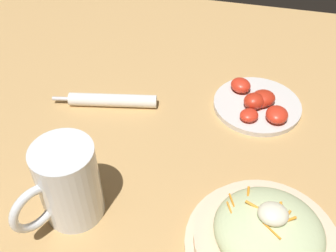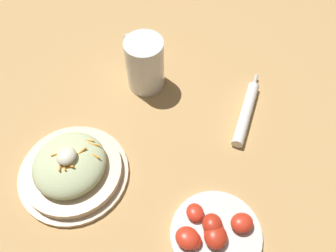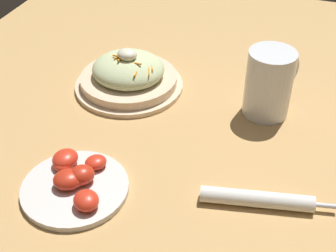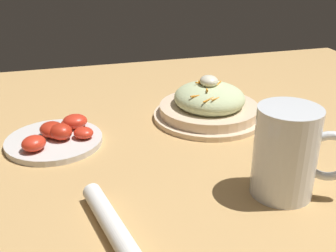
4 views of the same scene
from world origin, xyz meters
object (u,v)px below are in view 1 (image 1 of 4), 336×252
(beer_mug, at_px, (69,187))
(napkin_roll, at_px, (112,100))
(salad_plate, at_px, (267,237))
(tomato_plate, at_px, (258,104))

(beer_mug, relative_size, napkin_roll, 0.64)
(salad_plate, distance_m, beer_mug, 0.30)
(tomato_plate, bearing_deg, beer_mug, -129.49)
(beer_mug, bearing_deg, tomato_plate, 50.51)
(salad_plate, height_order, tomato_plate, salad_plate)
(beer_mug, height_order, tomato_plate, beer_mug)
(salad_plate, height_order, beer_mug, beer_mug)
(beer_mug, relative_size, tomato_plate, 0.77)
(salad_plate, bearing_deg, tomato_plate, 96.02)
(napkin_roll, bearing_deg, beer_mug, -83.51)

